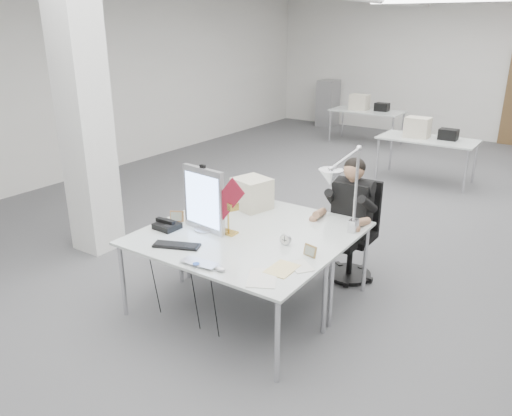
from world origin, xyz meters
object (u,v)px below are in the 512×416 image
at_px(desk_main, 220,250).
at_px(laptop, 196,266).
at_px(desk_phone, 167,226).
at_px(beige_monitor, 252,193).
at_px(architect_lamp, 345,189).
at_px(office_chair, 352,232).
at_px(bankers_lamp, 228,215).
at_px(monitor, 204,200).
at_px(seated_person, 352,200).

relative_size(desk_main, laptop, 5.68).
xyz_separation_m(desk_phone, beige_monitor, (0.35, 0.92, 0.14)).
bearing_deg(laptop, architect_lamp, 51.99).
bearing_deg(laptop, desk_phone, 144.07).
relative_size(desk_main, office_chair, 1.70).
height_order(beige_monitor, architect_lamp, architect_lamp).
bearing_deg(bankers_lamp, desk_main, -41.61).
xyz_separation_m(desk_main, bankers_lamp, (-0.14, 0.31, 0.19)).
relative_size(desk_main, monitor, 2.96).
relative_size(office_chair, architect_lamp, 1.08).
height_order(monitor, laptop, monitor).
bearing_deg(architect_lamp, office_chair, 128.25).
bearing_deg(architect_lamp, monitor, -135.02).
distance_m(office_chair, desk_phone, 1.93).
bearing_deg(beige_monitor, office_chair, 43.34).
bearing_deg(architect_lamp, desk_phone, -133.57).
height_order(office_chair, seated_person, seated_person).
bearing_deg(beige_monitor, architect_lamp, 3.61).
relative_size(office_chair, desk_phone, 4.84).
height_order(office_chair, architect_lamp, architect_lamp).
bearing_deg(desk_main, monitor, 145.69).
bearing_deg(desk_main, seated_person, 67.71).
relative_size(desk_main, bankers_lamp, 5.02).
height_order(office_chair, bankers_lamp, bankers_lamp).
relative_size(office_chair, laptop, 3.35).
bearing_deg(desk_phone, architect_lamp, 26.90).
bearing_deg(architect_lamp, desk_main, -114.71).
xyz_separation_m(monitor, architect_lamp, (1.18, 0.50, 0.19)).
xyz_separation_m(desk_main, laptop, (0.06, -0.38, 0.03)).
height_order(office_chair, laptop, office_chair).
xyz_separation_m(office_chair, desk_phone, (-1.28, -1.41, 0.25)).
distance_m(office_chair, monitor, 1.65).
distance_m(seated_person, architect_lamp, 0.80).
distance_m(office_chair, seated_person, 0.37).
bearing_deg(laptop, monitor, 119.76).
bearing_deg(office_chair, beige_monitor, -153.49).
height_order(desk_main, bankers_lamp, bankers_lamp).
distance_m(seated_person, desk_phone, 1.88).
height_order(bankers_lamp, desk_phone, bankers_lamp).
bearing_deg(bankers_lamp, laptop, -49.45).
xyz_separation_m(desk_main, monitor, (-0.38, 0.26, 0.32)).
bearing_deg(desk_phone, office_chair, 50.34).
bearing_deg(monitor, desk_main, -27.73).
height_order(seated_person, bankers_lamp, seated_person).
height_order(laptop, bankers_lamp, bankers_lamp).
height_order(desk_main, monitor, monitor).
relative_size(seated_person, monitor, 1.34).
bearing_deg(laptop, desk_main, 94.26).
relative_size(beige_monitor, architect_lamp, 0.35).
distance_m(laptop, beige_monitor, 1.45).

